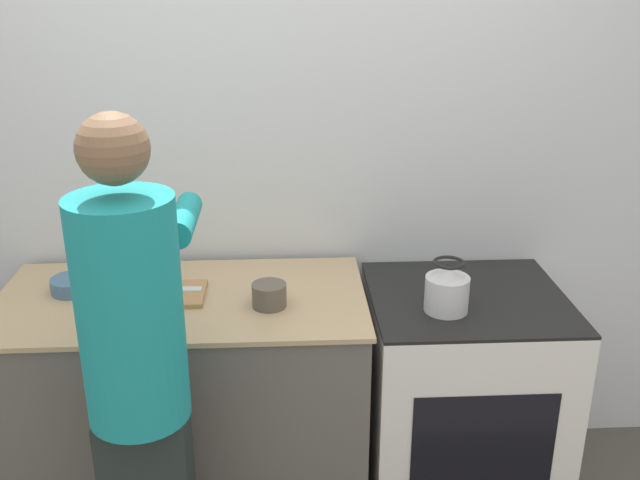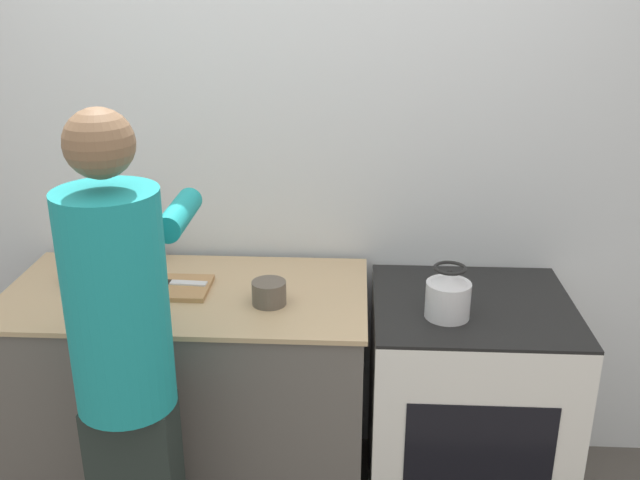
{
  "view_description": "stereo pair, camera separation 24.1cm",
  "coord_description": "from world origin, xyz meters",
  "px_view_note": "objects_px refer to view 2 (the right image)",
  "views": [
    {
      "loc": [
        0.0,
        -2.02,
        2.03
      ],
      "look_at": [
        0.12,
        0.23,
        1.16
      ],
      "focal_mm": 40.0,
      "sensor_mm": 36.0,
      "label": 1
    },
    {
      "loc": [
        0.24,
        -2.02,
        2.03
      ],
      "look_at": [
        0.12,
        0.23,
        1.16
      ],
      "focal_mm": 40.0,
      "sensor_mm": 36.0,
      "label": 2
    }
  ],
  "objects_px": {
    "cutting_board": "(164,287)",
    "canister_jar": "(141,247)",
    "oven": "(465,407)",
    "kettle": "(448,296)",
    "person": "(125,364)",
    "bowl_prep": "(269,293)",
    "knife": "(176,282)"
  },
  "relations": [
    {
      "from": "cutting_board",
      "to": "canister_jar",
      "type": "bearing_deg",
      "value": 121.86
    },
    {
      "from": "bowl_prep",
      "to": "cutting_board",
      "type": "bearing_deg",
      "value": 166.53
    },
    {
      "from": "cutting_board",
      "to": "canister_jar",
      "type": "distance_m",
      "value": 0.29
    },
    {
      "from": "kettle",
      "to": "bowl_prep",
      "type": "height_order",
      "value": "kettle"
    },
    {
      "from": "knife",
      "to": "kettle",
      "type": "bearing_deg",
      "value": -4.39
    },
    {
      "from": "kettle",
      "to": "person",
      "type": "bearing_deg",
      "value": -156.32
    },
    {
      "from": "bowl_prep",
      "to": "knife",
      "type": "bearing_deg",
      "value": 162.28
    },
    {
      "from": "person",
      "to": "kettle",
      "type": "distance_m",
      "value": 1.09
    },
    {
      "from": "person",
      "to": "cutting_board",
      "type": "height_order",
      "value": "person"
    },
    {
      "from": "bowl_prep",
      "to": "canister_jar",
      "type": "relative_size",
      "value": 0.84
    },
    {
      "from": "person",
      "to": "cutting_board",
      "type": "bearing_deg",
      "value": 93.11
    },
    {
      "from": "cutting_board",
      "to": "canister_jar",
      "type": "relative_size",
      "value": 2.34
    },
    {
      "from": "oven",
      "to": "kettle",
      "type": "xyz_separation_m",
      "value": [
        -0.11,
        -0.11,
        0.52
      ]
    },
    {
      "from": "kettle",
      "to": "bowl_prep",
      "type": "relative_size",
      "value": 1.56
    },
    {
      "from": "oven",
      "to": "cutting_board",
      "type": "relative_size",
      "value": 2.63
    },
    {
      "from": "oven",
      "to": "kettle",
      "type": "bearing_deg",
      "value": -134.29
    },
    {
      "from": "cutting_board",
      "to": "knife",
      "type": "relative_size",
      "value": 1.52
    },
    {
      "from": "bowl_prep",
      "to": "kettle",
      "type": "bearing_deg",
      "value": -2.12
    },
    {
      "from": "oven",
      "to": "knife",
      "type": "xyz_separation_m",
      "value": [
        -1.1,
        0.03,
        0.49
      ]
    },
    {
      "from": "oven",
      "to": "canister_jar",
      "type": "height_order",
      "value": "canister_jar"
    },
    {
      "from": "oven",
      "to": "bowl_prep",
      "type": "relative_size",
      "value": 7.3
    },
    {
      "from": "person",
      "to": "cutting_board",
      "type": "relative_size",
      "value": 5.01
    },
    {
      "from": "knife",
      "to": "bowl_prep",
      "type": "bearing_deg",
      "value": -14.09
    },
    {
      "from": "oven",
      "to": "person",
      "type": "bearing_deg",
      "value": -153.56
    },
    {
      "from": "person",
      "to": "canister_jar",
      "type": "xyz_separation_m",
      "value": [
        -0.18,
        0.8,
        0.05
      ]
    },
    {
      "from": "cutting_board",
      "to": "kettle",
      "type": "xyz_separation_m",
      "value": [
        1.03,
        -0.12,
        0.05
      ]
    },
    {
      "from": "oven",
      "to": "cutting_board",
      "type": "height_order",
      "value": "cutting_board"
    },
    {
      "from": "cutting_board",
      "to": "knife",
      "type": "distance_m",
      "value": 0.05
    },
    {
      "from": "oven",
      "to": "knife",
      "type": "distance_m",
      "value": 1.2
    },
    {
      "from": "oven",
      "to": "kettle",
      "type": "distance_m",
      "value": 0.55
    },
    {
      "from": "bowl_prep",
      "to": "canister_jar",
      "type": "bearing_deg",
      "value": 148.64
    },
    {
      "from": "person",
      "to": "canister_jar",
      "type": "bearing_deg",
      "value": 102.7
    }
  ]
}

